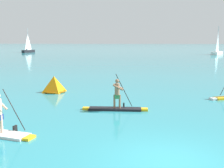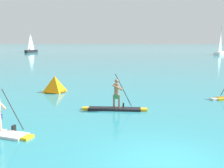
# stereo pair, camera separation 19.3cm
# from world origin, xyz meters

# --- Properties ---
(ground) EXTENTS (440.00, 440.00, 0.00)m
(ground) POSITION_xyz_m (0.00, 0.00, 0.00)
(ground) COLOR teal
(paddleboarder_near_left) EXTENTS (2.89, 1.23, 1.81)m
(paddleboarder_near_left) POSITION_xyz_m (-6.40, 1.77, 0.36)
(paddleboarder_near_left) COLOR white
(paddleboarder_near_left) RESTS_ON ground
(paddleboarder_mid_center) EXTENTS (3.50, 0.84, 1.93)m
(paddleboarder_mid_center) POSITION_xyz_m (-2.23, 6.07, 0.34)
(paddleboarder_mid_center) COLOR black
(paddleboarder_mid_center) RESTS_ON ground
(race_marker_buoy) EXTENTS (1.89, 1.89, 1.16)m
(race_marker_buoy) POSITION_xyz_m (-7.09, 10.59, 0.51)
(race_marker_buoy) COLOR orange
(race_marker_buoy) RESTS_ON ground
(sailboat_left_horizon) EXTENTS (2.42, 4.50, 6.86)m
(sailboat_left_horizon) POSITION_xyz_m (-33.00, 67.26, 0.92)
(sailboat_left_horizon) COLOR black
(sailboat_left_horizon) RESTS_ON ground
(sailboat_right_horizon) EXTENTS (4.35, 6.30, 6.91)m
(sailboat_right_horizon) POSITION_xyz_m (18.09, 62.04, 0.83)
(sailboat_right_horizon) COLOR white
(sailboat_right_horizon) RESTS_ON ground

